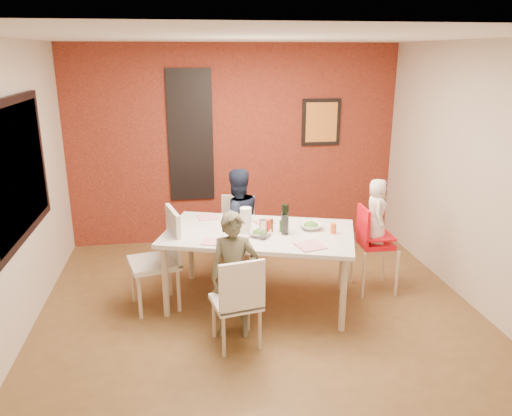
{
  "coord_description": "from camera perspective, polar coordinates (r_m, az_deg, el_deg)",
  "views": [
    {
      "loc": [
        -0.73,
        -4.51,
        2.57
      ],
      "look_at": [
        0.0,
        0.3,
        1.05
      ],
      "focal_mm": 35.0,
      "sensor_mm": 36.0,
      "label": 1
    }
  ],
  "objects": [
    {
      "name": "ground",
      "position": [
        5.24,
        0.5,
        -12.02
      ],
      "size": [
        4.5,
        4.5,
        0.0
      ],
      "primitive_type": "plane",
      "color": "brown",
      "rests_on": "ground"
    },
    {
      "name": "ceiling",
      "position": [
        4.57,
        0.59,
        18.99
      ],
      "size": [
        4.5,
        4.5,
        0.02
      ],
      "primitive_type": "cube",
      "color": "white",
      "rests_on": "wall_back"
    },
    {
      "name": "wall_back",
      "position": [
        6.91,
        -2.43,
        7.16
      ],
      "size": [
        4.5,
        0.02,
        2.7
      ],
      "primitive_type": "cube",
      "color": "beige",
      "rests_on": "ground"
    },
    {
      "name": "wall_front",
      "position": [
        2.67,
        8.33,
        -10.04
      ],
      "size": [
        4.5,
        0.02,
        2.7
      ],
      "primitive_type": "cube",
      "color": "beige",
      "rests_on": "ground"
    },
    {
      "name": "wall_left",
      "position": [
        4.91,
        -26.35,
        1.14
      ],
      "size": [
        0.02,
        4.5,
        2.7
      ],
      "primitive_type": "cube",
      "color": "beige",
      "rests_on": "ground"
    },
    {
      "name": "wall_right",
      "position": [
        5.54,
        24.24,
        3.08
      ],
      "size": [
        0.02,
        4.5,
        2.7
      ],
      "primitive_type": "cube",
      "color": "beige",
      "rests_on": "ground"
    },
    {
      "name": "brick_accent_wall",
      "position": [
        6.89,
        -2.41,
        7.13
      ],
      "size": [
        4.5,
        0.02,
        2.7
      ],
      "primitive_type": "cube",
      "color": "maroon",
      "rests_on": "ground"
    },
    {
      "name": "picture_window_frame",
      "position": [
        5.04,
        -25.68,
        3.97
      ],
      "size": [
        0.05,
        1.7,
        1.3
      ],
      "primitive_type": "cube",
      "color": "black",
      "rests_on": "wall_left"
    },
    {
      "name": "picture_window_pane",
      "position": [
        5.04,
        -25.52,
        3.98
      ],
      "size": [
        0.02,
        1.55,
        1.15
      ],
      "primitive_type": "cube",
      "color": "black",
      "rests_on": "wall_left"
    },
    {
      "name": "glassblock_strip",
      "position": [
        6.81,
        -7.49,
        8.16
      ],
      "size": [
        0.55,
        0.03,
        1.7
      ],
      "primitive_type": "cube",
      "color": "silver",
      "rests_on": "wall_back"
    },
    {
      "name": "glassblock_surround",
      "position": [
        6.8,
        -7.49,
        8.16
      ],
      "size": [
        0.6,
        0.03,
        1.76
      ],
      "primitive_type": "cube",
      "color": "black",
      "rests_on": "wall_back"
    },
    {
      "name": "art_print_frame",
      "position": [
        7.05,
        7.46,
        9.71
      ],
      "size": [
        0.54,
        0.03,
        0.64
      ],
      "primitive_type": "cube",
      "color": "black",
      "rests_on": "wall_back"
    },
    {
      "name": "art_print_canvas",
      "position": [
        7.03,
        7.49,
        9.69
      ],
      "size": [
        0.44,
        0.01,
        0.54
      ],
      "primitive_type": "cube",
      "color": "gold",
      "rests_on": "wall_back"
    },
    {
      "name": "dining_table",
      "position": [
        5.18,
        0.33,
        -3.44
      ],
      "size": [
        2.16,
        1.61,
        0.8
      ],
      "rotation": [
        0.0,
        0.0,
        -0.31
      ],
      "color": "silver",
      "rests_on": "ground"
    },
    {
      "name": "chair_near",
      "position": [
        4.47,
        -2.01,
        -10.29
      ],
      "size": [
        0.48,
        0.48,
        0.88
      ],
      "rotation": [
        0.0,
        0.0,
        3.33
      ],
      "color": "white",
      "rests_on": "ground"
    },
    {
      "name": "chair_far",
      "position": [
        6.17,
        -2.24,
        -2.32
      ],
      "size": [
        0.51,
        0.51,
        0.88
      ],
      "rotation": [
        0.0,
        0.0,
        -0.31
      ],
      "color": "white",
      "rests_on": "ground"
    },
    {
      "name": "chair_left",
      "position": [
        5.26,
        -10.64,
        -5.13
      ],
      "size": [
        0.59,
        0.59,
        1.05
      ],
      "rotation": [
        0.0,
        0.0,
        4.95
      ],
      "color": "beige",
      "rests_on": "ground"
    },
    {
      "name": "high_chair",
      "position": [
        5.64,
        13.11,
        -3.67
      ],
      "size": [
        0.42,
        0.42,
        0.98
      ],
      "rotation": [
        0.0,
        0.0,
        1.56
      ],
      "color": "red",
      "rests_on": "ground"
    },
    {
      "name": "child_near",
      "position": [
        4.63,
        -2.55,
        -7.73
      ],
      "size": [
        0.48,
        0.34,
        1.21
      ],
      "primitive_type": "imported",
      "rotation": [
        0.0,
        0.0,
        -0.13
      ],
      "color": "brown",
      "rests_on": "ground"
    },
    {
      "name": "child_far",
      "position": [
        5.9,
        -2.24,
        -1.66
      ],
      "size": [
        0.75,
        0.65,
        1.3
      ],
      "primitive_type": "imported",
      "rotation": [
        0.0,
        0.0,
        3.43
      ],
      "color": "black",
      "rests_on": "ground"
    },
    {
      "name": "toddler",
      "position": [
        5.54,
        13.6,
        -0.33
      ],
      "size": [
        0.3,
        0.39,
        0.71
      ],
      "primitive_type": "imported",
      "rotation": [
        0.0,
        0.0,
        1.32
      ],
      "color": "white",
      "rests_on": "high_chair"
    },
    {
      "name": "plate_near_left",
      "position": [
        4.88,
        -4.99,
        -3.86
      ],
      "size": [
        0.25,
        0.25,
        0.01
      ],
      "primitive_type": "cube",
      "rotation": [
        0.0,
        0.0,
        -0.31
      ],
      "color": "white",
      "rests_on": "dining_table"
    },
    {
      "name": "plate_far_mid",
      "position": [
        5.42,
        0.92,
        -1.6
      ],
      "size": [
        0.25,
        0.25,
        0.01
      ],
      "primitive_type": "cube",
      "rotation": [
        0.0,
        0.0,
        0.37
      ],
      "color": "silver",
      "rests_on": "dining_table"
    },
    {
      "name": "plate_near_right",
      "position": [
        4.79,
        6.2,
        -4.32
      ],
      "size": [
        0.29,
        0.29,
        0.01
      ],
      "primitive_type": "cube",
      "rotation": [
        0.0,
        0.0,
        0.24
      ],
      "color": "white",
      "rests_on": "dining_table"
    },
    {
      "name": "plate_far_left",
      "position": [
        5.6,
        -5.51,
        -1.06
      ],
      "size": [
        0.24,
        0.24,
        0.01
      ],
      "primitive_type": "cube",
      "rotation": [
        0.0,
        0.0,
        0.13
      ],
      "color": "white",
      "rests_on": "dining_table"
    },
    {
      "name": "salad_bowl_a",
      "position": [
        5.02,
        0.48,
        -2.9
      ],
      "size": [
        0.28,
        0.28,
        0.05
      ],
      "primitive_type": "imported",
      "rotation": [
        0.0,
        0.0,
        -0.36
      ],
      "color": "silver",
      "rests_on": "dining_table"
    },
    {
      "name": "salad_bowl_b",
      "position": [
        5.25,
        6.3,
        -2.06
      ],
      "size": [
        0.25,
        0.25,
        0.06
      ],
      "primitive_type": "imported",
      "rotation": [
        0.0,
        0.0,
        -0.04
      ],
      "color": "silver",
      "rests_on": "dining_table"
    },
    {
      "name": "wine_bottle",
      "position": [
        5.09,
        3.33,
        -1.19
      ],
      "size": [
        0.08,
        0.08,
        0.3
      ],
      "primitive_type": "cylinder",
      "color": "black",
      "rests_on": "dining_table"
    },
    {
      "name": "wine_glass_a",
      "position": [
        4.91,
        0.77,
        -2.47
      ],
      "size": [
        0.07,
        0.07,
        0.2
      ],
      "primitive_type": "cylinder",
      "color": "silver",
      "rests_on": "dining_table"
    },
    {
      "name": "wine_glass_b",
      "position": [
        5.05,
        3.35,
        -1.98
      ],
      "size": [
        0.07,
        0.07,
        0.19
      ],
      "primitive_type": "cylinder",
      "color": "silver",
      "rests_on": "dining_table"
    },
    {
      "name": "paper_towel_roll",
      "position": [
        5.08,
        -1.18,
        -1.41
      ],
      "size": [
        0.12,
        0.12,
        0.26
      ],
      "primitive_type": "cylinder",
      "color": "white",
      "rests_on": "dining_table"
    },
    {
      "name": "condiment_red",
      "position": [
        5.06,
        1.39,
        -2.19
      ],
      "size": [
        0.04,
        0.04,
        0.15
      ],
      "primitive_type": "cylinder",
      "color": "red",
      "rests_on": "dining_table"
    },
    {
      "name": "condiment_green",
      "position": [
        5.12,
        2.86,
        -2.08
      ],
      "size": [
        0.03,
        0.03,
        0.13
      ],
      "primitive_type": "cylinder",
      "color": "#2A6C24",
      "rests_on": "dining_table"
    },
    {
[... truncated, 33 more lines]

